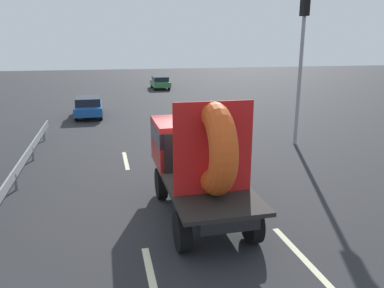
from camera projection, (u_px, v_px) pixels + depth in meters
ground_plane at (187, 204)px, 11.02m from camera, size 120.00×120.00×0.00m
flatbed_truck at (196, 153)px, 10.26m from camera, size 2.02×4.99×3.35m
distant_sedan at (89, 106)px, 23.91m from camera, size 1.68×3.92×1.28m
traffic_light at (302, 51)px, 16.46m from camera, size 0.42×0.36×6.64m
guardrail at (24, 160)px, 13.45m from camera, size 0.10×12.93×0.71m
lane_dash_left_near at (151, 278)px, 7.55m from camera, size 0.16×2.32×0.01m
lane_dash_left_far at (126, 160)px, 15.10m from camera, size 0.16×2.40×0.01m
lane_dash_right_near at (301, 255)px, 8.34m from camera, size 0.16×2.57×0.01m
lane_dash_right_far at (206, 155)px, 15.81m from camera, size 0.16×2.99×0.01m
oncoming_car at (160, 82)px, 38.67m from camera, size 1.66×3.87×1.26m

